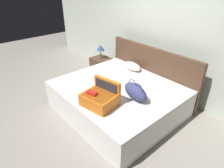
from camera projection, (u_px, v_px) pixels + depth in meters
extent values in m
plane|color=gray|center=(101.00, 118.00, 3.52)|extent=(12.00, 12.00, 0.00)
cube|color=#B7C1B2|center=(165.00, 31.00, 3.83)|extent=(8.00, 0.10, 2.60)
cube|color=silver|center=(118.00, 98.00, 3.62)|extent=(2.10, 1.82, 0.52)
cube|color=#4C3323|center=(151.00, 72.00, 4.04)|extent=(2.14, 0.08, 1.03)
cube|color=#D16619|center=(98.00, 100.00, 2.94)|extent=(0.55, 0.45, 0.19)
cube|color=#28282D|center=(98.00, 99.00, 2.92)|extent=(0.48, 0.40, 0.13)
cube|color=#B21E19|center=(92.00, 93.00, 2.89)|extent=(0.18, 0.13, 0.05)
cube|color=#D16619|center=(107.00, 90.00, 3.04)|extent=(0.49, 0.14, 0.37)
cube|color=#28282D|center=(106.00, 90.00, 3.01)|extent=(0.41, 0.09, 0.31)
ellipsoid|color=navy|center=(135.00, 92.00, 3.10)|extent=(0.54, 0.30, 0.25)
torus|color=navy|center=(133.00, 86.00, 3.12)|extent=(0.22, 0.05, 0.22)
torus|color=navy|center=(139.00, 90.00, 3.01)|extent=(0.22, 0.05, 0.22)
ellipsoid|color=white|center=(132.00, 66.00, 4.10)|extent=(0.48, 0.29, 0.14)
cube|color=#4C3323|center=(101.00, 67.00, 4.88)|extent=(0.44, 0.40, 0.50)
cylinder|color=#3F3833|center=(101.00, 58.00, 4.75)|extent=(0.12, 0.12, 0.01)
cylinder|color=#4C443D|center=(101.00, 54.00, 4.70)|extent=(0.02, 0.02, 0.19)
cone|color=navy|center=(101.00, 48.00, 4.63)|extent=(0.19, 0.19, 0.12)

